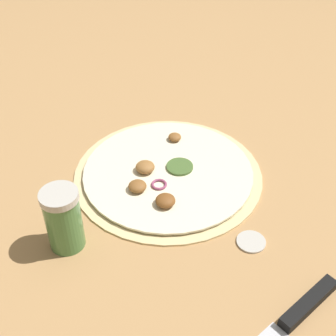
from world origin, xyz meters
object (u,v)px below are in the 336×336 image
Objects in this scene: knife at (294,318)px; loose_cap at (251,241)px; spice_jar at (63,219)px; pizza at (167,173)px.

loose_cap is at bearing -116.03° from knife.
knife is 0.37m from spice_jar.
spice_jar is 0.30m from loose_cap.
knife is 0.15m from loose_cap.
spice_jar reaches higher than loose_cap.
pizza is 3.22× the size of spice_jar.
knife is 2.41× the size of spice_jar.
pizza is at bearing -64.02° from spice_jar.
spice_jar is at bearing -64.01° from knife.
knife is at bearing 174.78° from loose_cap.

